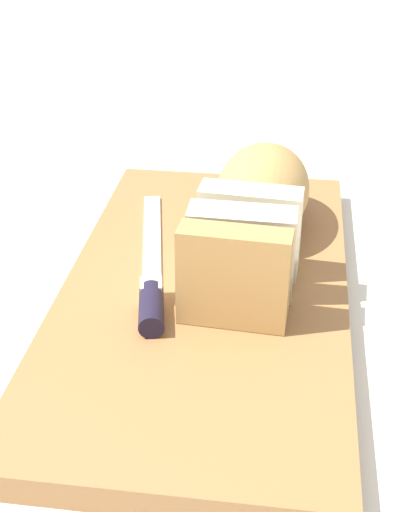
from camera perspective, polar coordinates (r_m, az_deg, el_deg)
The scene contains 7 objects.
ground_plane at distance 0.66m, azimuth -0.00°, elevation -4.07°, with size 3.00×3.00×0.00m, color silver.
cutting_board at distance 0.65m, azimuth -0.00°, elevation -3.18°, with size 0.48×0.26×0.02m, color #9E6B3D.
bread_loaf at distance 0.68m, azimuth 4.13°, elevation 3.66°, with size 0.26×0.10×0.09m.
bread_knife at distance 0.63m, azimuth -4.34°, elevation -2.55°, with size 0.25×0.08×0.02m.
crumb_near_knife at distance 0.62m, azimuth -0.22°, elevation -3.50°, with size 0.00×0.00×0.00m, color tan.
crumb_near_loaf at distance 0.67m, azimuth -0.58°, elevation -0.82°, with size 0.01×0.01×0.01m, color tan.
crumb_stray_left at distance 0.67m, azimuth 0.78°, elevation -0.99°, with size 0.00×0.00×0.00m, color tan.
Camera 1 is at (0.53, 0.09, 0.38)m, focal length 49.61 mm.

